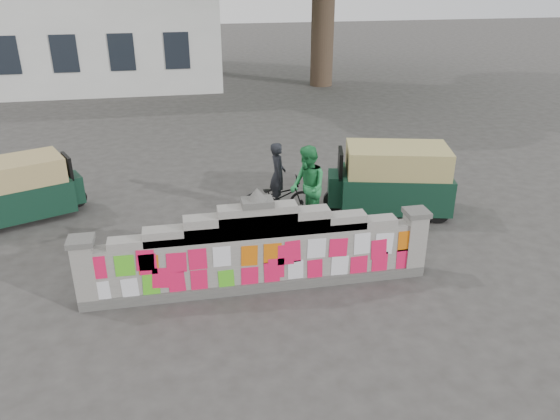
# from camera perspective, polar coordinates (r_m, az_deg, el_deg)

# --- Properties ---
(ground) EXTENTS (100.00, 100.00, 0.00)m
(ground) POSITION_cam_1_polar(r_m,az_deg,el_deg) (10.33, -2.23, -8.09)
(ground) COLOR #383533
(ground) RESTS_ON ground
(parapet_wall) EXTENTS (6.48, 0.44, 2.01)m
(parapet_wall) POSITION_cam_1_polar(r_m,az_deg,el_deg) (9.94, -2.29, -4.46)
(parapet_wall) COLOR #4C4C49
(parapet_wall) RESTS_ON ground
(cyclist_bike) EXTENTS (1.78, 0.74, 0.92)m
(cyclist_bike) POSITION_cam_1_polar(r_m,az_deg,el_deg) (13.03, -0.22, 1.38)
(cyclist_bike) COLOR black
(cyclist_bike) RESTS_ON ground
(cyclist_rider) EXTENTS (0.41, 0.59, 1.55)m
(cyclist_rider) POSITION_cam_1_polar(r_m,az_deg,el_deg) (12.91, -0.22, 2.68)
(cyclist_rider) COLOR black
(cyclist_rider) RESTS_ON ground
(pedestrian) EXTENTS (0.81, 0.99, 1.89)m
(pedestrian) POSITION_cam_1_polar(r_m,az_deg,el_deg) (12.31, 2.91, 2.40)
(pedestrian) COLOR #268C47
(pedestrian) RESTS_ON ground
(rickshaw_left) EXTENTS (2.73, 2.03, 1.47)m
(rickshaw_left) POSITION_cam_1_polar(r_m,az_deg,el_deg) (14.08, -25.48, 2.05)
(rickshaw_left) COLOR black
(rickshaw_left) RESTS_ON ground
(rickshaw_right) EXTENTS (3.08, 1.97, 1.65)m
(rickshaw_right) POSITION_cam_1_polar(r_m,az_deg,el_deg) (13.31, 11.65, 3.23)
(rickshaw_right) COLOR #113323
(rickshaw_right) RESTS_ON ground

